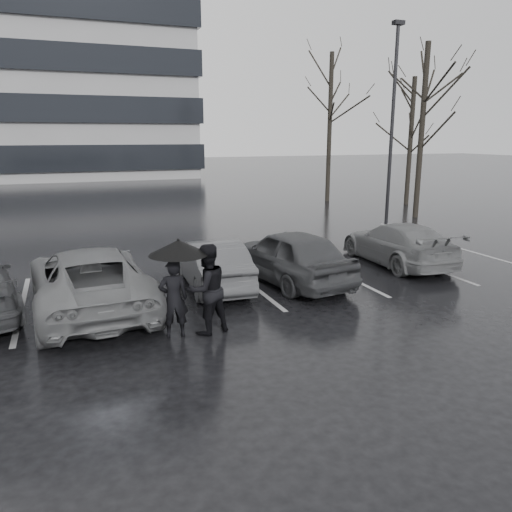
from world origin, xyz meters
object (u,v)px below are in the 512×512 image
object	(u,v)px
car_east	(398,244)
pedestrian_right	(207,289)
car_west_a	(212,263)
car_west_b	(90,279)
tree_east	(422,133)
lamp_post	(391,138)
car_main	(290,256)
tree_ne	(410,142)
tree_north	(330,129)
pedestrian_left	(174,299)

from	to	relation	value
car_east	pedestrian_right	xyz separation A→B (m)	(-6.95, -3.26, 0.27)
car_west_a	car_west_b	world-z (taller)	car_west_b
tree_east	lamp_post	bearing A→B (deg)	-146.82
car_main	car_east	bearing A→B (deg)	179.91
car_main	tree_east	xyz separation A→B (m)	(10.35, 7.87, 3.27)
car_west_b	car_east	size ratio (longest dim) A/B	1.18
car_east	lamp_post	bearing A→B (deg)	-119.45
pedestrian_right	tree_ne	distance (m)	21.67
lamp_post	tree_east	distance (m)	3.77
lamp_post	tree_north	distance (m)	9.32
pedestrian_left	pedestrian_right	world-z (taller)	pedestrian_right
pedestrian_left	tree_north	size ratio (longest dim) A/B	0.18
car_west_a	tree_east	distance (m)	14.90
car_main	car_west_a	xyz separation A→B (m)	(-2.06, 0.33, -0.10)
car_main	pedestrian_right	xyz separation A→B (m)	(-3.02, -2.66, 0.18)
lamp_post	tree_north	xyz separation A→B (m)	(2.15, 9.06, 0.49)
car_east	pedestrian_right	bearing A→B (deg)	27.88
car_west_b	car_east	world-z (taller)	car_west_b
car_west_b	pedestrian_left	xyz separation A→B (m)	(1.45, -2.22, 0.06)
pedestrian_right	lamp_post	bearing A→B (deg)	-157.30
lamp_post	car_east	bearing A→B (deg)	-122.17
pedestrian_left	tree_east	bearing A→B (deg)	-138.63
car_main	car_west_a	bearing A→B (deg)	-17.99
car_west_b	car_east	distance (m)	9.11
pedestrian_left	lamp_post	size ratio (longest dim) A/B	0.19
car_west_a	car_west_b	bearing A→B (deg)	16.67
car_main	pedestrian_right	bearing A→B (deg)	32.51
car_main	lamp_post	xyz separation A→B (m)	(7.20, 5.81, 3.03)
tree_ne	tree_north	xyz separation A→B (m)	(-3.50, 3.00, 0.75)
tree_ne	tree_north	size ratio (longest dim) A/B	0.82
car_west_b	pedestrian_right	size ratio (longest dim) A/B	2.86
car_main	pedestrian_right	size ratio (longest dim) A/B	2.36
car_east	pedestrian_left	xyz separation A→B (m)	(-7.61, -3.23, 0.14)
lamp_post	tree_ne	world-z (taller)	lamp_post
tree_ne	car_west_a	bearing A→B (deg)	-142.25
car_main	car_west_b	xyz separation A→B (m)	(-5.13, -0.41, -0.01)
car_main	pedestrian_left	bearing A→B (deg)	26.65
pedestrian_left	car_east	bearing A→B (deg)	-152.42
car_west_b	lamp_post	bearing A→B (deg)	-156.62
lamp_post	tree_ne	distance (m)	8.29
car_east	tree_north	bearing A→B (deg)	-108.10
car_west_b	car_east	bearing A→B (deg)	-177.01
tree_east	tree_north	size ratio (longest dim) A/B	0.94
car_main	tree_north	distance (m)	17.92
car_main	pedestrian_left	world-z (taller)	pedestrian_left
pedestrian_left	car_west_a	bearing A→B (deg)	-114.26
car_west_b	pedestrian_right	distance (m)	3.09
car_main	lamp_post	distance (m)	9.74
lamp_post	tree_ne	size ratio (longest dim) A/B	1.17
lamp_post	car_west_b	bearing A→B (deg)	-153.22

